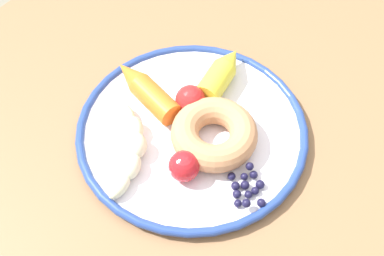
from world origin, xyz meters
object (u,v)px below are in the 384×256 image
at_px(dining_table, 200,169).
at_px(banana, 131,147).
at_px(carrot_yellow, 221,73).
at_px(blueberry_pile, 247,187).
at_px(carrot_orange, 145,89).
at_px(tomato_near, 184,166).
at_px(donut, 214,134).
at_px(tomato_mid, 190,100).
at_px(plate, 192,129).

distance_m(dining_table, banana, 0.16).
height_order(banana, carrot_yellow, carrot_yellow).
height_order(dining_table, banana, banana).
bearing_deg(blueberry_pile, carrot_orange, 77.13).
height_order(banana, tomato_near, tomato_near).
bearing_deg(donut, tomato_mid, 64.88).
bearing_deg(carrot_yellow, tomato_near, -162.93).
xyz_separation_m(plate, banana, (-0.08, 0.04, 0.02)).
relative_size(dining_table, carrot_orange, 6.82).
height_order(donut, tomato_near, tomato_near).
height_order(carrot_yellow, donut, same).
bearing_deg(banana, tomato_near, -80.70).
bearing_deg(tomato_near, tomato_mid, 31.30).
xyz_separation_m(dining_table, blueberry_pile, (-0.05, -0.10, 0.12)).
height_order(dining_table, tomato_near, tomato_near).
bearing_deg(carrot_orange, carrot_yellow, -39.55).
relative_size(dining_table, tomato_mid, 21.17).
relative_size(carrot_yellow, donut, 0.93).
bearing_deg(blueberry_pile, tomato_near, 109.19).
height_order(carrot_orange, tomato_mid, tomato_mid).
bearing_deg(donut, blueberry_pile, -116.47).
bearing_deg(blueberry_pile, banana, 104.37).
relative_size(carrot_orange, blueberry_pile, 2.17).
xyz_separation_m(plate, carrot_yellow, (0.10, 0.01, 0.02)).
distance_m(banana, carrot_yellow, 0.18).
distance_m(banana, blueberry_pile, 0.16).
distance_m(dining_table, carrot_yellow, 0.16).
bearing_deg(donut, tomato_near, 177.64).
bearing_deg(tomato_near, plate, 27.68).
relative_size(dining_table, tomato_near, 22.29).
relative_size(dining_table, donut, 7.74).
bearing_deg(carrot_yellow, plate, -171.15).
bearing_deg(donut, plate, 87.37).
xyz_separation_m(plate, donut, (-0.00, -0.04, 0.02)).
distance_m(dining_table, donut, 0.14).
xyz_separation_m(tomato_near, tomato_mid, (0.09, 0.06, 0.00)).
distance_m(donut, tomato_mid, 0.07).
height_order(tomato_near, tomato_mid, tomato_mid).
height_order(carrot_orange, tomato_near, tomato_near).
height_order(plate, carrot_orange, carrot_orange).
distance_m(dining_table, blueberry_pile, 0.17).
height_order(dining_table, plate, plate).
height_order(dining_table, blueberry_pile, blueberry_pile).
xyz_separation_m(plate, tomato_near, (-0.07, -0.04, 0.02)).
distance_m(dining_table, tomato_mid, 0.14).
relative_size(banana, carrot_yellow, 1.20).
distance_m(dining_table, plate, 0.11).
bearing_deg(carrot_yellow, dining_table, -164.10).
relative_size(dining_table, plate, 2.79).
bearing_deg(tomato_near, blueberry_pile, -70.81).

